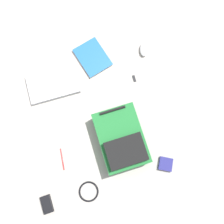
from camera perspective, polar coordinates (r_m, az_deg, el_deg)
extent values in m
plane|color=gray|center=(1.77, -1.79, 0.56)|extent=(3.86, 3.86, 0.00)
cube|color=#1E662D|center=(1.67, 2.01, -6.07)|extent=(0.31, 0.42, 0.14)
cube|color=black|center=(1.58, 3.14, -8.86)|extent=(0.25, 0.20, 0.04)
cylinder|color=black|center=(1.62, 0.13, 0.41)|extent=(0.17, 0.03, 0.02)
cube|color=#929296|center=(1.86, -13.20, 6.10)|extent=(0.37, 0.24, 0.02)
cube|color=#B7B7BC|center=(1.84, -13.31, 6.25)|extent=(0.36, 0.24, 0.01)
cube|color=silver|center=(1.89, -4.32, 12.16)|extent=(0.26, 0.30, 0.02)
cube|color=#1E5999|center=(1.88, -4.34, 12.28)|extent=(0.27, 0.30, 0.00)
ellipsoid|color=silver|center=(1.91, 7.19, 13.87)|extent=(0.08, 0.12, 0.04)
torus|color=black|center=(1.74, -5.29, -17.45)|extent=(0.13, 0.13, 0.01)
cube|color=black|center=(1.79, -14.45, -19.49)|extent=(0.07, 0.12, 0.03)
cylinder|color=red|center=(1.76, -11.20, -10.41)|extent=(0.01, 0.15, 0.01)
cube|color=navy|center=(1.76, 11.99, -11.41)|extent=(0.11, 0.11, 0.03)
cube|color=black|center=(1.84, 5.03, 7.55)|extent=(0.02, 0.05, 0.01)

